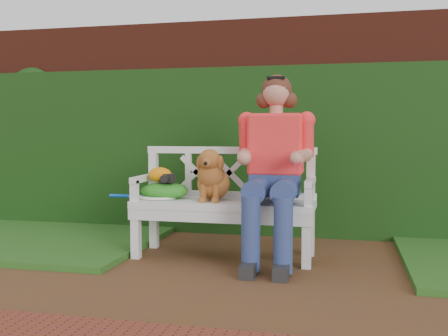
# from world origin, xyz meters

# --- Properties ---
(ground) EXTENTS (60.00, 60.00, 0.00)m
(ground) POSITION_xyz_m (0.00, 0.00, 0.00)
(ground) COLOR #5B3518
(brick_wall) EXTENTS (10.00, 0.30, 2.20)m
(brick_wall) POSITION_xyz_m (0.00, 1.90, 1.10)
(brick_wall) COLOR #5F2316
(brick_wall) RESTS_ON ground
(ivy_hedge) EXTENTS (10.00, 0.18, 1.70)m
(ivy_hedge) POSITION_xyz_m (0.00, 1.68, 0.85)
(ivy_hedge) COLOR #14370B
(ivy_hedge) RESTS_ON ground
(grass_left) EXTENTS (2.60, 2.00, 0.05)m
(grass_left) POSITION_xyz_m (-2.40, 0.90, 0.03)
(grass_left) COLOR #2B5B20
(grass_left) RESTS_ON ground
(garden_bench) EXTENTS (1.62, 0.72, 0.48)m
(garden_bench) POSITION_xyz_m (-0.34, 0.64, 0.24)
(garden_bench) COLOR white
(garden_bench) RESTS_ON ground
(seated_woman) EXTENTS (0.74, 0.94, 1.54)m
(seated_woman) POSITION_xyz_m (0.09, 0.62, 0.77)
(seated_woman) COLOR red
(seated_woman) RESTS_ON ground
(dog) EXTENTS (0.30, 0.40, 0.44)m
(dog) POSITION_xyz_m (-0.43, 0.61, 0.70)
(dog) COLOR brown
(dog) RESTS_ON garden_bench
(tennis_racket) EXTENTS (0.67, 0.37, 0.03)m
(tennis_racket) POSITION_xyz_m (-0.95, 0.61, 0.50)
(tennis_racket) COLOR white
(tennis_racket) RESTS_ON garden_bench
(green_bag) EXTENTS (0.41, 0.32, 0.14)m
(green_bag) POSITION_xyz_m (-0.86, 0.64, 0.55)
(green_bag) COLOR green
(green_bag) RESTS_ON garden_bench
(camera_item) EXTENTS (0.12, 0.10, 0.08)m
(camera_item) POSITION_xyz_m (-0.82, 0.60, 0.66)
(camera_item) COLOR black
(camera_item) RESTS_ON green_bag
(baseball_glove) EXTENTS (0.24, 0.21, 0.13)m
(baseball_glove) POSITION_xyz_m (-0.90, 0.63, 0.68)
(baseball_glove) COLOR orange
(baseball_glove) RESTS_ON green_bag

